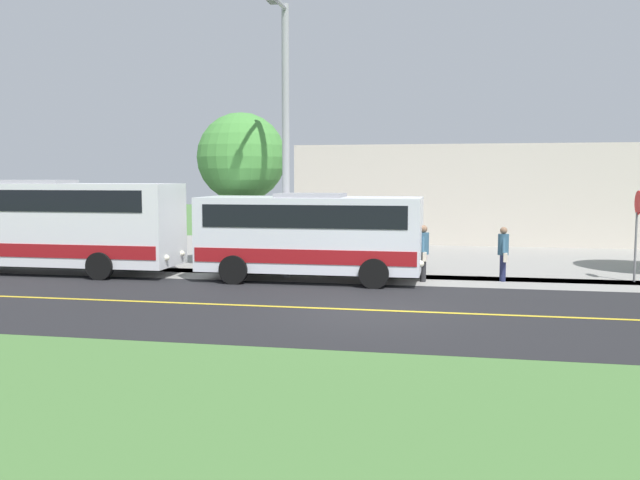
{
  "coord_description": "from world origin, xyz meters",
  "views": [
    {
      "loc": [
        16.49,
        1.99,
        3.32
      ],
      "look_at": [
        -3.5,
        -1.86,
        1.4
      ],
      "focal_mm": 37.95,
      "sensor_mm": 36.0,
      "label": 1
    }
  ],
  "objects_px": {
    "pedestrian_with_bags": "(503,252)",
    "pedestrian_waiting": "(424,251)",
    "tree_curbside": "(241,158)",
    "stop_sign": "(637,220)",
    "commercial_building": "(474,193)",
    "street_light_pole": "(285,130)",
    "shuttle_bus_front": "(311,232)",
    "transit_bus_rear": "(27,222)"
  },
  "relations": [
    {
      "from": "stop_sign",
      "to": "transit_bus_rear",
      "type": "bearing_deg",
      "value": -85.33
    },
    {
      "from": "stop_sign",
      "to": "tree_curbside",
      "type": "height_order",
      "value": "tree_curbside"
    },
    {
      "from": "pedestrian_with_bags",
      "to": "street_light_pole",
      "type": "xyz_separation_m",
      "value": [
        0.64,
        -6.96,
        3.88
      ]
    },
    {
      "from": "stop_sign",
      "to": "commercial_building",
      "type": "bearing_deg",
      "value": -163.66
    },
    {
      "from": "shuttle_bus_front",
      "to": "commercial_building",
      "type": "xyz_separation_m",
      "value": [
        -16.83,
        5.63,
        0.89
      ]
    },
    {
      "from": "shuttle_bus_front",
      "to": "tree_curbside",
      "type": "xyz_separation_m",
      "value": [
        -2.83,
        -3.18,
        2.45
      ]
    },
    {
      "from": "tree_curbside",
      "to": "commercial_building",
      "type": "bearing_deg",
      "value": 147.83
    },
    {
      "from": "shuttle_bus_front",
      "to": "commercial_building",
      "type": "bearing_deg",
      "value": 161.51
    },
    {
      "from": "pedestrian_waiting",
      "to": "stop_sign",
      "type": "bearing_deg",
      "value": 99.67
    },
    {
      "from": "stop_sign",
      "to": "shuttle_bus_front",
      "type": "bearing_deg",
      "value": -81.38
    },
    {
      "from": "transit_bus_rear",
      "to": "pedestrian_with_bags",
      "type": "distance_m",
      "value": 16.09
    },
    {
      "from": "transit_bus_rear",
      "to": "stop_sign",
      "type": "bearing_deg",
      "value": 94.67
    },
    {
      "from": "shuttle_bus_front",
      "to": "pedestrian_with_bags",
      "type": "xyz_separation_m",
      "value": [
        -0.96,
        6.04,
        -0.61
      ]
    },
    {
      "from": "transit_bus_rear",
      "to": "pedestrian_with_bags",
      "type": "height_order",
      "value": "transit_bus_rear"
    },
    {
      "from": "street_light_pole",
      "to": "commercial_building",
      "type": "bearing_deg",
      "value": 158.38
    },
    {
      "from": "tree_curbside",
      "to": "stop_sign",
      "type": "bearing_deg",
      "value": 84.41
    },
    {
      "from": "pedestrian_with_bags",
      "to": "pedestrian_waiting",
      "type": "bearing_deg",
      "value": -77.68
    },
    {
      "from": "pedestrian_with_bags",
      "to": "pedestrian_waiting",
      "type": "height_order",
      "value": "pedestrian_waiting"
    },
    {
      "from": "street_light_pole",
      "to": "transit_bus_rear",
      "type": "bearing_deg",
      "value": -87.29
    },
    {
      "from": "pedestrian_with_bags",
      "to": "stop_sign",
      "type": "relative_size",
      "value": 0.6
    },
    {
      "from": "street_light_pole",
      "to": "pedestrian_with_bags",
      "type": "bearing_deg",
      "value": 95.24
    },
    {
      "from": "pedestrian_waiting",
      "to": "commercial_building",
      "type": "height_order",
      "value": "commercial_building"
    },
    {
      "from": "pedestrian_with_bags",
      "to": "pedestrian_waiting",
      "type": "distance_m",
      "value": 2.54
    },
    {
      "from": "pedestrian_with_bags",
      "to": "tree_curbside",
      "type": "relative_size",
      "value": 0.31
    },
    {
      "from": "pedestrian_with_bags",
      "to": "stop_sign",
      "type": "xyz_separation_m",
      "value": [
        -0.58,
        4.07,
        1.03
      ]
    },
    {
      "from": "shuttle_bus_front",
      "to": "pedestrian_with_bags",
      "type": "relative_size",
      "value": 4.13
    },
    {
      "from": "transit_bus_rear",
      "to": "stop_sign",
      "type": "relative_size",
      "value": 3.77
    },
    {
      "from": "shuttle_bus_front",
      "to": "pedestrian_waiting",
      "type": "height_order",
      "value": "shuttle_bus_front"
    },
    {
      "from": "pedestrian_with_bags",
      "to": "transit_bus_rear",
      "type": "bearing_deg",
      "value": -86.19
    },
    {
      "from": "pedestrian_with_bags",
      "to": "tree_curbside",
      "type": "bearing_deg",
      "value": -101.5
    },
    {
      "from": "transit_bus_rear",
      "to": "street_light_pole",
      "type": "xyz_separation_m",
      "value": [
        -0.43,
        9.08,
        3.05
      ]
    },
    {
      "from": "pedestrian_with_bags",
      "to": "tree_curbside",
      "type": "xyz_separation_m",
      "value": [
        -1.88,
        -9.22,
        3.06
      ]
    },
    {
      "from": "commercial_building",
      "to": "transit_bus_rear",
      "type": "bearing_deg",
      "value": -42.68
    },
    {
      "from": "stop_sign",
      "to": "commercial_building",
      "type": "xyz_separation_m",
      "value": [
        -15.3,
        -4.49,
        0.47
      ]
    },
    {
      "from": "transit_bus_rear",
      "to": "commercial_building",
      "type": "bearing_deg",
      "value": 137.32
    },
    {
      "from": "shuttle_bus_front",
      "to": "pedestrian_with_bags",
      "type": "height_order",
      "value": "shuttle_bus_front"
    },
    {
      "from": "transit_bus_rear",
      "to": "stop_sign",
      "type": "height_order",
      "value": "transit_bus_rear"
    },
    {
      "from": "transit_bus_rear",
      "to": "commercial_building",
      "type": "xyz_separation_m",
      "value": [
        -16.94,
        15.62,
        0.68
      ]
    },
    {
      "from": "stop_sign",
      "to": "commercial_building",
      "type": "relative_size",
      "value": 0.16
    },
    {
      "from": "shuttle_bus_front",
      "to": "tree_curbside",
      "type": "bearing_deg",
      "value": -131.74
    },
    {
      "from": "pedestrian_waiting",
      "to": "street_light_pole",
      "type": "height_order",
      "value": "street_light_pole"
    },
    {
      "from": "stop_sign",
      "to": "commercial_building",
      "type": "height_order",
      "value": "commercial_building"
    }
  ]
}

